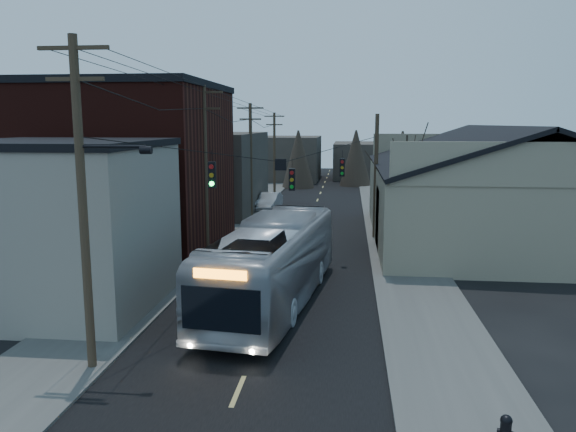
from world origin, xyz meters
name	(u,v)px	position (x,y,z in m)	size (l,w,h in m)	color
ground	(223,427)	(0.00, 0.00, 0.00)	(160.00, 160.00, 0.00)	black
road_surface	(307,224)	(0.00, 30.00, 0.01)	(9.00, 110.00, 0.02)	black
sidewalk_left	(226,222)	(-6.50, 30.00, 0.06)	(4.00, 110.00, 0.12)	#474744
sidewalk_right	(391,225)	(6.50, 30.00, 0.06)	(4.00, 110.00, 0.12)	#474744
building_clapboard	(62,227)	(-9.00, 9.00, 3.50)	(8.00, 8.00, 7.00)	gray
building_brick	(134,170)	(-10.00, 20.00, 5.00)	(10.00, 12.00, 10.00)	#330F0B
building_left_far	(207,172)	(-9.50, 36.00, 3.50)	(9.00, 14.00, 7.00)	#35302A
warehouse	(496,202)	(13.00, 25.00, 2.70)	(16.16, 20.60, 7.73)	#7E705B
building_far_left	(283,158)	(-6.00, 65.00, 3.00)	(10.00, 12.00, 6.00)	#35302A
building_far_right	(375,160)	(7.00, 70.00, 2.50)	(12.00, 14.00, 5.00)	#35302A
bare_tree	(405,197)	(6.50, 20.00, 3.60)	(0.40, 0.40, 7.20)	black
utility_lines	(256,167)	(-3.11, 24.14, 4.95)	(11.24, 45.28, 10.50)	#382B1E
bus	(273,263)	(-0.06, 10.28, 1.86)	(3.13, 13.38, 3.73)	#9DA0A8
parked_car	(269,201)	(-4.02, 36.97, 0.79)	(1.67, 4.78, 1.58)	#9EA1A6
fire_hydrant	(506,430)	(7.06, -0.36, 0.57)	(0.41, 0.29, 0.85)	black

